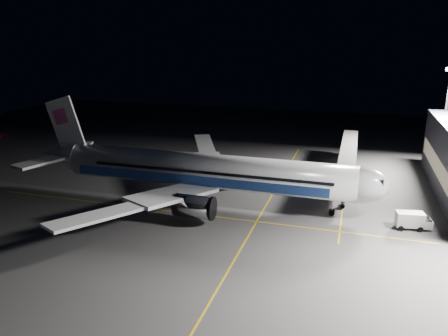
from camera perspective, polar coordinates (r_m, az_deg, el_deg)
ground at (r=73.34m, az=-2.33°, el=-4.30°), size 200.00×200.00×0.00m
guide_line_main at (r=70.86m, az=5.36°, el=-5.13°), size 0.25×80.00×0.01m
guide_line_cross at (r=68.12m, az=-4.00°, el=-6.02°), size 70.00×0.25×0.01m
guide_line_side at (r=79.04m, az=15.43°, el=-3.34°), size 0.25×40.00×0.01m
airliner at (r=72.01m, az=-3.18°, el=-0.37°), size 61.48×54.22×16.64m
jet_bridge at (r=85.40m, az=15.88°, el=1.34°), size 3.60×34.40×6.30m
floodlight_mast_north at (r=99.02m, az=27.01°, el=6.82°), size 2.40×0.68×20.70m
service_truck at (r=67.99m, az=23.46°, el=-6.27°), size 5.12×2.75×2.49m
baggage_tug at (r=91.79m, az=-4.77°, el=0.51°), size 2.57×2.18×1.68m
safety_cone_a at (r=79.03m, az=3.75°, el=-2.55°), size 0.35×0.35×0.53m
safety_cone_b at (r=80.49m, az=1.12°, el=-2.16°), size 0.34×0.34×0.52m
safety_cone_c at (r=78.40m, az=-4.80°, el=-2.68°), size 0.44×0.44×0.66m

